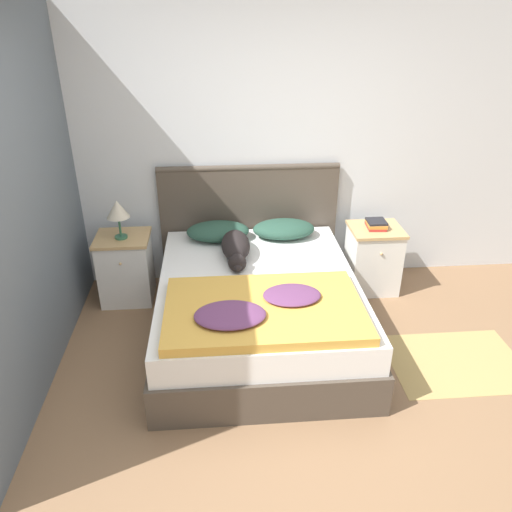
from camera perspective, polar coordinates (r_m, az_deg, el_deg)
The scene contains 14 objects.
ground_plane at distance 3.46m, azimuth 3.16°, elevation -19.26°, with size 16.00×16.00×0.00m, color #896647.
wall_back at distance 4.66m, azimuth 0.06°, elevation 11.94°, with size 9.00×0.06×2.55m.
wall_side_left at distance 3.84m, azimuth -24.26°, elevation 6.11°, with size 0.06×3.10×2.55m.
bed at distance 4.08m, azimuth 0.23°, elevation -5.99°, with size 1.61×1.97×0.55m.
headboard at distance 4.81m, azimuth -0.80°, elevation 3.96°, with size 1.69×0.06×1.17m.
nightstand_left at distance 4.72m, azimuth -14.63°, elevation -1.33°, with size 0.48×0.44×0.64m.
nightstand_right at distance 4.86m, azimuth 13.20°, elevation -0.27°, with size 0.48×0.44×0.64m.
pillow_left at distance 4.56m, azimuth -4.37°, elevation 2.84°, with size 0.57×0.36×0.16m.
pillow_right at distance 4.60m, azimuth 3.18°, elevation 3.10°, with size 0.57×0.36×0.16m.
quilt at distance 3.49m, azimuth 0.77°, elevation -6.07°, with size 1.38×0.89×0.12m.
dog at distance 4.23m, azimuth -2.31°, elevation 0.99°, with size 0.24×0.70×0.19m.
book_stack at distance 4.73m, azimuth 13.57°, elevation 3.58°, with size 0.19×0.22×0.07m.
table_lamp at distance 4.46m, azimuth -15.54°, elevation 5.06°, with size 0.20×0.20×0.35m.
rug at distance 4.25m, azimuth 21.88°, elevation -11.18°, with size 1.02×0.76×0.00m.
Camera 1 is at (-0.37, -2.35, 2.50)m, focal length 35.00 mm.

